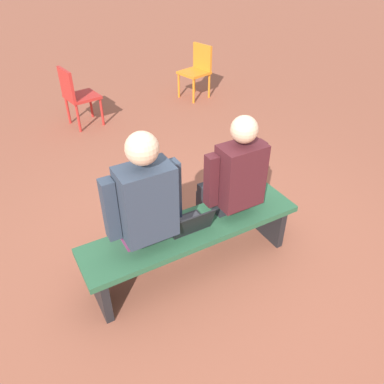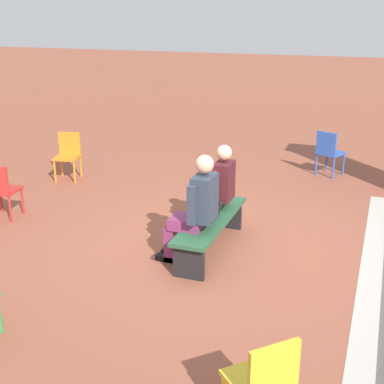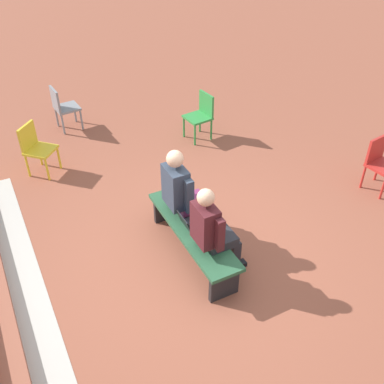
# 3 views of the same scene
# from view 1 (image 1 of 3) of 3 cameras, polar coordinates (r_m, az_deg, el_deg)

# --- Properties ---
(ground_plane) EXTENTS (60.00, 60.00, 0.00)m
(ground_plane) POSITION_cam_1_polar(r_m,az_deg,el_deg) (3.27, 1.74, -11.17)
(ground_plane) COLOR brown
(bench) EXTENTS (1.80, 0.44, 0.45)m
(bench) POSITION_cam_1_polar(r_m,az_deg,el_deg) (3.02, 0.12, -6.60)
(bench) COLOR #285638
(bench) RESTS_ON ground
(person_student) EXTENTS (0.52, 0.66, 1.31)m
(person_student) POSITION_cam_1_polar(r_m,az_deg,el_deg) (3.02, 6.02, 1.58)
(person_student) COLOR #232328
(person_student) RESTS_ON ground
(person_adult) EXTENTS (0.56, 0.71, 1.38)m
(person_adult) POSITION_cam_1_polar(r_m,az_deg,el_deg) (2.70, -7.69, -2.45)
(person_adult) COLOR #7F2D5B
(person_adult) RESTS_ON ground
(laptop) EXTENTS (0.32, 0.29, 0.21)m
(laptop) POSITION_cam_1_polar(r_m,az_deg,el_deg) (2.90, -0.42, -4.85)
(laptop) COLOR black
(laptop) RESTS_ON bench
(plastic_chair_far_left) EXTENTS (0.51, 0.51, 0.84)m
(plastic_chair_far_left) POSITION_cam_1_polar(r_m,az_deg,el_deg) (6.48, 0.83, 18.38)
(plastic_chair_far_left) COLOR orange
(plastic_chair_far_left) RESTS_ON ground
(plastic_chair_near_bench_left) EXTENTS (0.48, 0.48, 0.84)m
(plastic_chair_near_bench_left) POSITION_cam_1_polar(r_m,az_deg,el_deg) (5.62, -17.22, 14.13)
(plastic_chair_near_bench_left) COLOR red
(plastic_chair_near_bench_left) RESTS_ON ground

